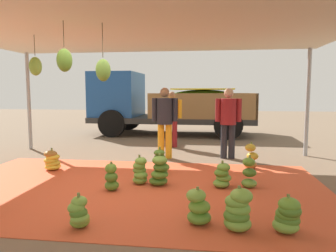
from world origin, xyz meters
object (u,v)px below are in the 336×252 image
at_px(cargo_truck_main, 166,104).
at_px(banana_bunch_9, 140,171).
at_px(banana_bunch_4, 222,176).
at_px(banana_bunch_10, 251,157).
at_px(worker_0, 172,115).
at_px(banana_bunch_8, 288,216).
at_px(banana_bunch_13, 249,174).
at_px(worker_1, 228,118).
at_px(banana_bunch_1, 52,161).
at_px(banana_bunch_12, 79,213).
at_px(banana_bunch_2, 238,210).
at_px(banana_bunch_5, 111,178).
at_px(banana_bunch_11, 198,208).
at_px(worker_2, 165,117).
at_px(banana_bunch_6, 160,163).
at_px(banana_bunch_7, 160,172).

bearing_deg(cargo_truck_main, banana_bunch_9, -86.01).
distance_m(banana_bunch_4, cargo_truck_main, 7.19).
xyz_separation_m(banana_bunch_10, worker_0, (-2.01, 2.48, 0.71)).
distance_m(banana_bunch_8, worker_0, 6.03).
bearing_deg(banana_bunch_13, banana_bunch_8, -82.38).
bearing_deg(worker_1, banana_bunch_1, -155.21).
bearing_deg(banana_bunch_9, banana_bunch_12, -99.70).
xyz_separation_m(banana_bunch_1, cargo_truck_main, (1.58, 6.08, 0.99)).
bearing_deg(banana_bunch_8, banana_bunch_2, 179.66).
bearing_deg(worker_0, banana_bunch_2, -75.34).
height_order(banana_bunch_5, banana_bunch_11, banana_bunch_5).
bearing_deg(worker_0, worker_1, -42.24).
relative_size(banana_bunch_4, banana_bunch_10, 0.81).
xyz_separation_m(banana_bunch_5, worker_2, (0.51, 2.74, 0.80)).
relative_size(banana_bunch_13, worker_1, 0.33).
bearing_deg(banana_bunch_12, banana_bunch_6, 77.34).
bearing_deg(banana_bunch_11, banana_bunch_8, -6.28).
bearing_deg(banana_bunch_11, cargo_truck_main, 100.57).
bearing_deg(banana_bunch_13, banana_bunch_11, -116.39).
bearing_deg(banana_bunch_4, banana_bunch_5, -167.08).
height_order(banana_bunch_4, banana_bunch_10, banana_bunch_10).
xyz_separation_m(banana_bunch_4, banana_bunch_9, (-1.45, 0.03, 0.03)).
height_order(banana_bunch_7, cargo_truck_main, cargo_truck_main).
bearing_deg(banana_bunch_9, banana_bunch_8, -38.73).
height_order(banana_bunch_5, worker_0, worker_0).
height_order(banana_bunch_5, cargo_truck_main, cargo_truck_main).
distance_m(banana_bunch_2, banana_bunch_12, 1.91).
bearing_deg(banana_bunch_10, banana_bunch_9, -146.03).
relative_size(banana_bunch_1, banana_bunch_5, 0.94).
height_order(banana_bunch_9, cargo_truck_main, cargo_truck_main).
distance_m(banana_bunch_10, worker_0, 3.27).
bearing_deg(cargo_truck_main, banana_bunch_6, -83.21).
bearing_deg(worker_2, banana_bunch_2, -70.15).
bearing_deg(worker_1, banana_bunch_11, -98.05).
height_order(worker_0, worker_1, worker_1).
xyz_separation_m(banana_bunch_2, cargo_truck_main, (-2.05, 8.54, 0.95)).
bearing_deg(cargo_truck_main, banana_bunch_8, -72.98).
height_order(banana_bunch_12, cargo_truck_main, cargo_truck_main).
bearing_deg(banana_bunch_6, banana_bunch_2, -61.25).
bearing_deg(banana_bunch_1, banana_bunch_9, -20.08).
bearing_deg(banana_bunch_2, banana_bunch_13, 79.05).
relative_size(worker_0, worker_2, 0.95).
bearing_deg(banana_bunch_7, cargo_truck_main, 96.96).
bearing_deg(banana_bunch_7, banana_bunch_2, -53.98).
bearing_deg(banana_bunch_1, banana_bunch_6, -1.76).
bearing_deg(banana_bunch_6, banana_bunch_7, -81.60).
distance_m(banana_bunch_10, worker_1, 1.37).
xyz_separation_m(banana_bunch_2, worker_1, (0.11, 4.19, 0.77)).
height_order(banana_bunch_11, banana_bunch_12, banana_bunch_11).
bearing_deg(banana_bunch_11, banana_bunch_13, 63.61).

